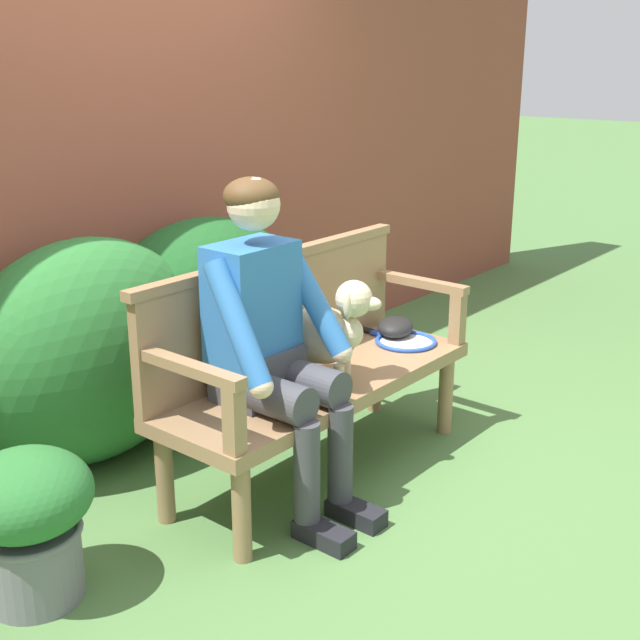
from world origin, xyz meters
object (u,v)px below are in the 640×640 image
person_seated (269,336)px  baseball_glove (395,327)px  dog_on_bench (330,329)px  potted_plant (28,517)px  tennis_racket (401,340)px  garden_bench (320,389)px

person_seated → baseball_glove: 0.99m
dog_on_bench → potted_plant: 1.37m
dog_on_bench → person_seated: bearing=176.3°
person_seated → tennis_racket: person_seated is taller
dog_on_bench → tennis_racket: dog_on_bench is taller
garden_bench → potted_plant: bearing=172.3°
baseball_glove → potted_plant: 1.94m
dog_on_bench → potted_plant: bearing=170.7°
person_seated → baseball_glove: person_seated is taller
garden_bench → baseball_glove: 0.65m
garden_bench → baseball_glove: size_ratio=7.01×
dog_on_bench → potted_plant: (-1.31, 0.21, -0.36)m
potted_plant → person_seated: bearing=-11.2°
dog_on_bench → baseball_glove: bearing=8.8°
person_seated → dog_on_bench: person_seated is taller
garden_bench → person_seated: size_ratio=1.17×
garden_bench → potted_plant: 1.30m
person_seated → baseball_glove: bearing=4.4°
dog_on_bench → baseball_glove: 0.65m
garden_bench → person_seated: person_seated is taller
baseball_glove → dog_on_bench: bearing=164.6°
dog_on_bench → potted_plant: size_ratio=0.81×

